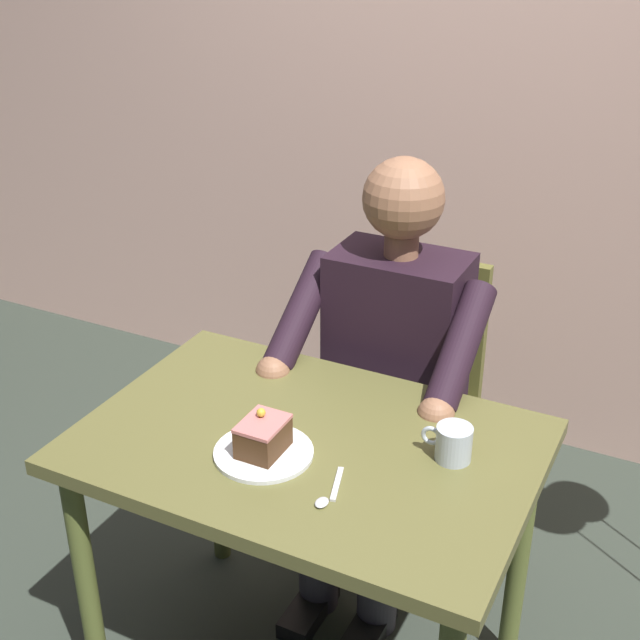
% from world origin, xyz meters
% --- Properties ---
extents(cafe_rear_panel, '(6.40, 0.12, 3.00)m').
position_xyz_m(cafe_rear_panel, '(0.00, -1.41, 1.50)').
color(cafe_rear_panel, '#D4A898').
rests_on(cafe_rear_panel, ground).
extents(dining_table, '(1.01, 0.69, 0.74)m').
position_xyz_m(dining_table, '(0.00, 0.00, 0.64)').
color(dining_table, brown).
rests_on(dining_table, ground).
extents(chair, '(0.42, 0.42, 0.90)m').
position_xyz_m(chair, '(0.00, -0.63, 0.50)').
color(chair, brown).
rests_on(chair, ground).
extents(seated_person, '(0.53, 0.58, 1.24)m').
position_xyz_m(seated_person, '(0.00, -0.46, 0.65)').
color(seated_person, black).
rests_on(seated_person, ground).
extents(dessert_plate, '(0.22, 0.22, 0.01)m').
position_xyz_m(dessert_plate, '(0.06, 0.09, 0.74)').
color(dessert_plate, white).
rests_on(dessert_plate, dining_table).
extents(cake_slice, '(0.09, 0.11, 0.09)m').
position_xyz_m(cake_slice, '(0.06, 0.09, 0.78)').
color(cake_slice, '#492D17').
rests_on(cake_slice, dessert_plate).
extents(coffee_cup, '(0.11, 0.08, 0.08)m').
position_xyz_m(coffee_cup, '(-0.31, -0.08, 0.78)').
color(coffee_cup, silver).
rests_on(coffee_cup, dining_table).
extents(dessert_spoon, '(0.04, 0.14, 0.01)m').
position_xyz_m(dessert_spoon, '(-0.13, 0.16, 0.74)').
color(dessert_spoon, silver).
rests_on(dessert_spoon, dining_table).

